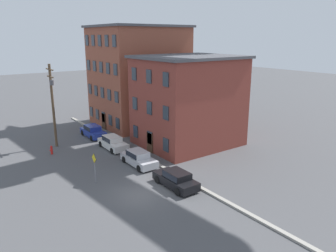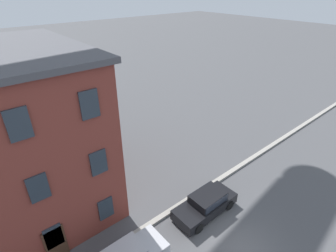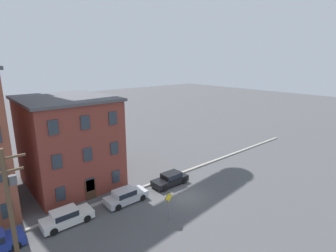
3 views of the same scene
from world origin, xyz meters
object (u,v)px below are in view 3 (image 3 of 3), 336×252
Objects in this scene: car_white at (66,217)px; car_silver at (126,196)px; car_black at (170,179)px; utility_pole at (12,214)px; caution_sign at (168,202)px.

car_white and car_silver have the same top height.
utility_pole is (-16.59, -4.76, 4.54)m from car_black.
car_white is at bearing 178.29° from car_silver.
utility_pole is (-11.89, 0.42, 3.47)m from caution_sign.
car_black is 7.08m from caution_sign.
car_black is at bearing 16.02° from utility_pole.
utility_pole is at bearing 177.95° from caution_sign.
car_white is 1.00× the size of car_silver.
car_black is at bearing 47.83° from caution_sign.
utility_pole is (-10.51, -4.75, 4.54)m from car_silver.
caution_sign is (1.38, -5.17, 1.07)m from car_silver.
car_white is 0.47× the size of utility_pole.
caution_sign reaches higher than car_white.
car_white is at bearing 143.94° from caution_sign.
caution_sign is (7.35, -5.35, 1.07)m from car_white.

